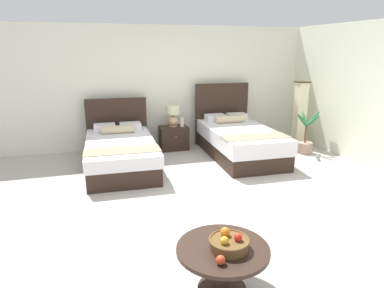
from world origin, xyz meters
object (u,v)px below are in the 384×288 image
object	(u,v)px
nightstand	(174,138)
bed_near_corner	(238,140)
loose_apple	(221,260)
table_lamp	(173,114)
coffee_table	(223,258)
vase	(182,122)
bed_near_window	(121,151)
potted_palm	(305,141)
fruit_bowl	(229,243)
floor_lamp_corner	(300,114)

from	to	relation	value
nightstand	bed_near_corner	bearing A→B (deg)	-35.70
nightstand	loose_apple	distance (m)	4.67
bed_near_corner	loose_apple	size ratio (longest dim) A/B	29.78
bed_near_corner	table_lamp	bearing A→B (deg)	143.63
bed_near_corner	coffee_table	world-z (taller)	bed_near_corner
nightstand	coffee_table	world-z (taller)	nightstand
table_lamp	coffee_table	distance (m)	4.48
bed_near_corner	vase	distance (m)	1.24
bed_near_window	table_lamp	distance (m)	1.50
bed_near_corner	vase	world-z (taller)	bed_near_corner
vase	potted_palm	world-z (taller)	potted_palm
nightstand	vase	world-z (taller)	vase
table_lamp	vase	distance (m)	0.24
fruit_bowl	floor_lamp_corner	size ratio (longest dim) A/B	0.25
table_lamp	coffee_table	size ratio (longest dim) A/B	0.54
table_lamp	vase	size ratio (longest dim) A/B	2.27
bed_near_corner	floor_lamp_corner	bearing A→B (deg)	11.20
table_lamp	loose_apple	world-z (taller)	table_lamp
table_lamp	floor_lamp_corner	xyz separation A→B (m)	(2.66, -0.52, -0.05)
table_lamp	fruit_bowl	xyz separation A→B (m)	(-0.58, -4.44, -0.26)
bed_near_window	fruit_bowl	xyz separation A→B (m)	(0.59, -3.62, 0.20)
bed_near_window	loose_apple	xyz separation A→B (m)	(0.44, -3.81, 0.18)
bed_near_window	coffee_table	world-z (taller)	bed_near_window
coffee_table	loose_apple	xyz separation A→B (m)	(-0.10, -0.22, 0.15)
floor_lamp_corner	loose_apple	bearing A→B (deg)	-129.44
bed_near_window	coffee_table	bearing A→B (deg)	-81.32
vase	potted_palm	xyz separation A→B (m)	(2.32, -0.97, -0.33)
fruit_bowl	potted_palm	world-z (taller)	potted_palm
coffee_table	loose_apple	bearing A→B (deg)	-115.81
nightstand	potted_palm	size ratio (longest dim) A/B	0.67
bed_near_window	fruit_bowl	bearing A→B (deg)	-80.78
table_lamp	potted_palm	size ratio (longest dim) A/B	0.50
loose_apple	potted_palm	distance (m)	4.83
bed_near_window	table_lamp	size ratio (longest dim) A/B	5.19
bed_near_corner	potted_palm	world-z (taller)	bed_near_corner
bed_near_window	coffee_table	xyz separation A→B (m)	(0.55, -3.59, 0.03)
bed_near_window	potted_palm	world-z (taller)	bed_near_window
table_lamp	fruit_bowl	distance (m)	4.49
nightstand	table_lamp	xyz separation A→B (m)	(-0.00, 0.02, 0.50)
bed_near_window	floor_lamp_corner	xyz separation A→B (m)	(3.83, 0.31, 0.41)
loose_apple	floor_lamp_corner	xyz separation A→B (m)	(3.38, 4.11, 0.24)
nightstand	coffee_table	xyz separation A→B (m)	(-0.62, -4.39, 0.07)
nightstand	loose_apple	xyz separation A→B (m)	(-0.72, -4.61, 0.22)
bed_near_window	floor_lamp_corner	world-z (taller)	floor_lamp_corner
bed_near_window	coffee_table	size ratio (longest dim) A/B	2.80
bed_near_window	bed_near_corner	world-z (taller)	bed_near_corner
vase	loose_apple	bearing A→B (deg)	-101.09
potted_palm	fruit_bowl	bearing A→B (deg)	-131.93
vase	loose_apple	size ratio (longest dim) A/B	2.49
table_lamp	fruit_bowl	size ratio (longest dim) A/B	1.25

